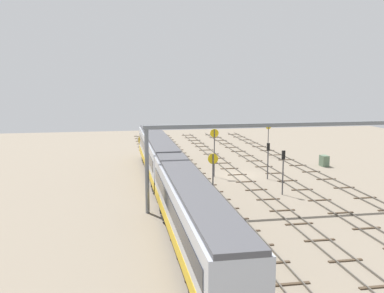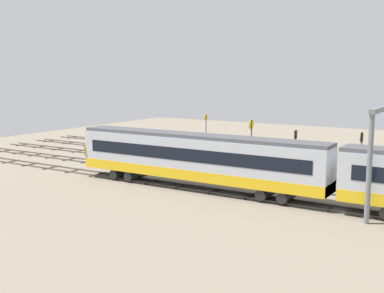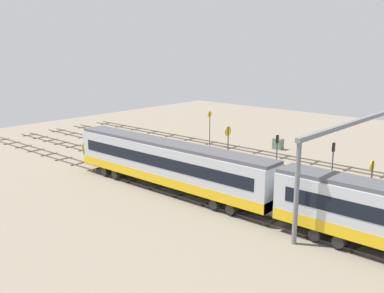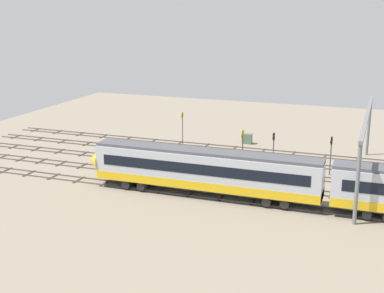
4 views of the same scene
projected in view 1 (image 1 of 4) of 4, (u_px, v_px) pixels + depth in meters
The scene contains 14 objects.
ground_plane at pixel (237, 175), 54.58m from camera, with size 94.37×94.37×0.00m, color gray.
track_near_foreground at pixel (311, 171), 56.25m from camera, with size 78.37×2.40×0.16m.
track_second_near at pixel (275, 173), 55.41m from camera, with size 78.37×2.40×0.16m.
track_middle at pixel (237, 174), 54.57m from camera, with size 78.37×2.40×0.16m.
track_second_far at pixel (199, 176), 53.73m from camera, with size 78.37×2.40×0.16m.
track_with_train at pixel (159, 178), 52.89m from camera, with size 78.37×2.40×0.16m.
train at pixel (169, 175), 42.77m from camera, with size 50.40×3.24×4.80m.
overhead_gantry at pixel (281, 140), 40.64m from camera, with size 0.40×25.43×7.87m.
speed_sign_mid_trackside at pixel (213, 179), 36.64m from camera, with size 0.14×0.87×5.80m.
speed_sign_far_trackside at pixel (268, 136), 66.30m from camera, with size 0.14×0.84×5.05m.
speed_sign_distant_end at pixel (214, 145), 53.09m from camera, with size 0.14×1.04×5.85m.
signal_light_trackside_approach at pixel (283, 166), 45.07m from camera, with size 0.31×0.32×4.62m.
signal_light_trackside_departure at pixel (268, 156), 51.99m from camera, with size 0.31×0.32×4.32m.
relay_cabinet at pixel (324, 161), 59.77m from camera, with size 1.38×0.89×1.49m.
Camera 1 is at (-51.54, 14.82, 12.12)m, focal length 41.27 mm.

